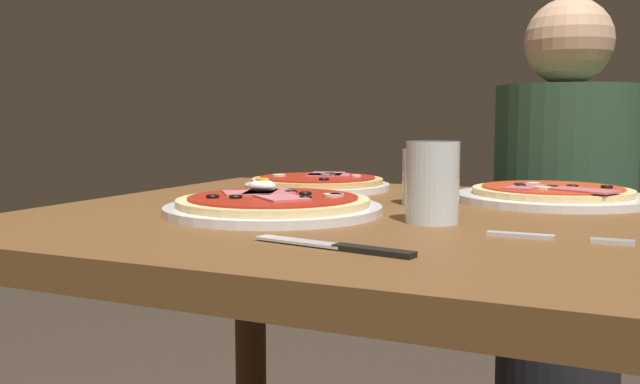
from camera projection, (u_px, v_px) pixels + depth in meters
dining_table at (383, 301)px, 1.01m from camera, size 1.01×0.86×0.77m
pizza_foreground at (273, 205)px, 0.98m from camera, size 0.31×0.31×0.05m
pizza_across_left at (552, 195)px, 1.12m from camera, size 0.31×0.31×0.03m
pizza_across_right at (317, 183)px, 1.32m from camera, size 0.28×0.28×0.03m
water_glass_near at (432, 187)px, 0.89m from camera, size 0.07×0.07×0.11m
water_glass_far at (424, 181)px, 1.08m from camera, size 0.07×0.07×0.09m
fork at (546, 237)px, 0.77m from camera, size 0.16×0.02×0.00m
knife at (341, 247)px, 0.71m from camera, size 0.20×0.05×0.01m
diner_person at (560, 263)px, 1.63m from camera, size 0.32×0.32×1.18m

